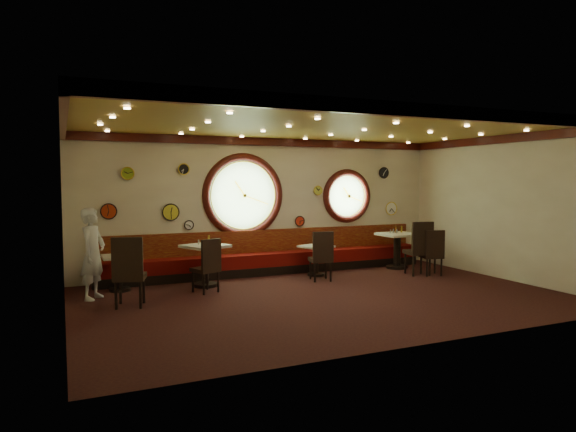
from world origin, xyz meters
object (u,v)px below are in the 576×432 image
object	(u,v)px
condiment_e_salt	(390,231)
waiter	(93,254)
chair_a	(129,267)
table_e	(396,246)
condiment_b_salt	(199,242)
condiment_e_pepper	(396,232)
chair_d	(433,250)
condiment_c_salt	(315,243)
condiment_b_pepper	(210,242)
condiment_d_pepper	(397,231)
table_a	(120,268)
chair_b	(208,262)
condiment_d_salt	(393,231)
condiment_a_bottle	(126,251)
condiment_b_bottle	(209,239)
table_c	(316,257)
condiment_d_bottle	(401,229)
chair_c	(322,253)
table_d	(398,246)
condiment_a_salt	(112,253)
condiment_c_bottle	(320,242)
condiment_a_pepper	(118,253)
chair_e	(420,245)
condiment_e_bottle	(396,229)
condiment_c_pepper	(317,243)
table_b	(205,260)

from	to	relation	value
condiment_e_salt	waiter	xyz separation A→B (m)	(-7.01, -0.57, -0.07)
chair_a	table_e	bearing A→B (deg)	28.05
condiment_b_salt	condiment_e_pepper	xyz separation A→B (m)	(5.06, 0.14, -0.00)
chair_d	condiment_b_salt	xyz separation A→B (m)	(-5.22, 1.06, 0.32)
condiment_c_salt	condiment_b_pepper	size ratio (longest dim) A/B	0.76
table_e	condiment_d_pepper	bearing A→B (deg)	47.34
table_a	chair_b	xyz separation A→B (m)	(1.57, -0.90, 0.16)
table_a	condiment_d_salt	xyz separation A→B (m)	(6.60, 0.07, 0.48)
condiment_a_bottle	condiment_c_salt	bearing A→B (deg)	-1.81
condiment_b_salt	condiment_b_bottle	size ratio (longest dim) A/B	0.57
waiter	table_c	bearing A→B (deg)	-53.75
table_c	condiment_d_bottle	size ratio (longest dim) A/B	5.11
condiment_b_pepper	chair_c	bearing A→B (deg)	-9.63
table_d	condiment_c_salt	xyz separation A→B (m)	(-2.39, -0.09, 0.19)
condiment_a_salt	condiment_c_bottle	world-z (taller)	condiment_c_bottle
condiment_c_salt	condiment_d_bottle	distance (m)	2.59
condiment_a_salt	table_a	bearing A→B (deg)	-1.07
table_e	condiment_a_pepper	xyz separation A→B (m)	(-6.64, 0.03, 0.21)
table_a	condiment_d_bottle	distance (m)	6.89
chair_c	condiment_d_salt	size ratio (longest dim) A/B	6.52
table_e	condiment_e_pepper	bearing A→B (deg)	73.96
condiment_d_salt	condiment_d_bottle	size ratio (longest dim) A/B	0.66
table_c	chair_d	size ratio (longest dim) A/B	1.23
condiment_d_pepper	condiment_b_pepper	bearing A→B (deg)	-175.71
table_d	condiment_e_salt	world-z (taller)	condiment_e_salt
condiment_d_salt	chair_e	bearing A→B (deg)	-93.24
table_a	condiment_d_salt	size ratio (longest dim) A/B	6.87
condiment_a_pepper	condiment_b_pepper	distance (m)	1.82
table_e	waiter	bearing A→B (deg)	-176.10
table_d	condiment_a_bottle	xyz separation A→B (m)	(-6.55, 0.04, 0.24)
condiment_b_pepper	condiment_a_bottle	size ratio (longest dim) A/B	0.73
condiment_d_pepper	condiment_e_salt	world-z (taller)	condiment_d_pepper
condiment_a_bottle	condiment_e_bottle	world-z (taller)	condiment_e_bottle
condiment_a_pepper	condiment_b_pepper	xyz separation A→B (m)	(1.78, -0.34, 0.16)
table_c	condiment_b_pepper	distance (m)	2.63
table_a	condiment_c_bottle	xyz separation A→B (m)	(4.44, -0.07, 0.33)
chair_e	condiment_c_pepper	xyz separation A→B (m)	(-2.23, 0.88, 0.04)
table_a	chair_b	world-z (taller)	chair_b
condiment_b_pepper	waiter	size ratio (longest dim) A/B	0.07
condiment_c_bottle	condiment_e_pepper	distance (m)	2.18
condiment_a_salt	waiter	size ratio (longest dim) A/B	0.05
chair_c	condiment_b_pepper	bearing A→B (deg)	-178.45
table_a	condiment_e_salt	size ratio (longest dim) A/B	7.66
condiment_b_salt	condiment_e_pepper	size ratio (longest dim) A/B	1.18
table_d	condiment_e_salt	size ratio (longest dim) A/B	9.42
table_e	condiment_a_bottle	size ratio (longest dim) A/B	5.58
condiment_d_pepper	condiment_a_pepper	bearing A→B (deg)	-179.79
chair_b	chair_d	size ratio (longest dim) A/B	1.01
chair_a	table_b	bearing A→B (deg)	52.05
condiment_c_salt	table_e	bearing A→B (deg)	1.18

